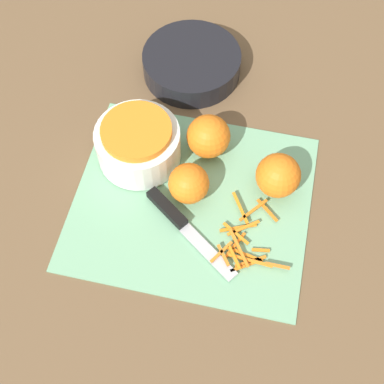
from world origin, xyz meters
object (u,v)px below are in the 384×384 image
Objects in this scene: orange_left at (278,175)px; orange_back at (189,183)px; bowl_speckled at (138,143)px; knife at (176,217)px; bowl_dark at (192,63)px; orange_right at (208,136)px.

orange_left reaches higher than orange_back.
bowl_speckled reaches higher than orange_back.
orange_left reaches higher than knife.
orange_left is at bearing -2.94° from bowl_speckled.
orange_back is (0.06, -0.29, 0.02)m from bowl_dark.
bowl_dark is 0.20m from orange_right.
bowl_speckled reaches higher than orange_left.
bowl_speckled is at bearing -160.89° from orange_right.
orange_back is (-0.01, -0.10, -0.00)m from orange_right.
orange_back is (0.11, -0.06, -0.00)m from bowl_speckled.
bowl_speckled is 0.12m from orange_back.
knife is at bearing -147.43° from orange_left.
bowl_speckled is 1.91× the size of orange_right.
bowl_dark is at bearing 78.00° from bowl_speckled.
bowl_speckled is at bearing 150.54° from orange_back.
orange_back is (-0.15, -0.05, -0.00)m from orange_left.
bowl_dark is at bearing 111.24° from orange_right.
knife is 0.19m from orange_left.
bowl_dark is at bearing 101.50° from orange_back.
bowl_speckled is 0.26m from orange_left.
bowl_speckled reaches higher than bowl_dark.
bowl_dark is 0.35m from knife.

